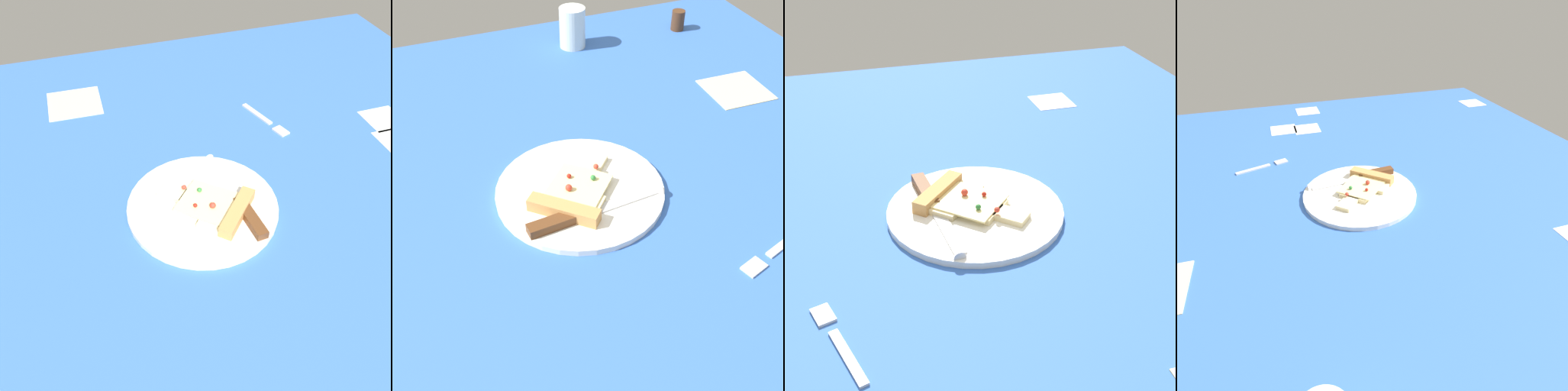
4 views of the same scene
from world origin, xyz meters
The scene contains 8 objects.
ground_plane centered at (0.02, 0.04, -1.50)cm, with size 148.55×148.55×3.00cm.
plate centered at (-3.19, -5.78, 0.56)cm, with size 28.83×28.83×1.11cm, color white.
pizza_slice centered at (-1.40, -3.87, 1.90)cm, with size 17.60×18.02×2.46cm.
knife centered at (-1.27, 0.88, 1.72)cm, with size 24.09×3.95×2.45cm.
drinking_glass centered at (-21.94, -58.44, 4.89)cm, with size 6.40×6.40×9.78cm, color silver.
pepper_shaker centered at (-51.08, -57.14, 2.55)cm, with size 3.42×3.42×5.09cm, color #4C2D19.
fork centered at (-25.67, 18.02, 0.40)cm, with size 15.17×6.15×0.80cm.
napkin centered at (-47.74, -24.77, 0.20)cm, with size 13.00×13.00×0.40cm, color beige.
Camera 2 is at (20.79, 56.73, 59.44)cm, focal length 47.88 mm.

